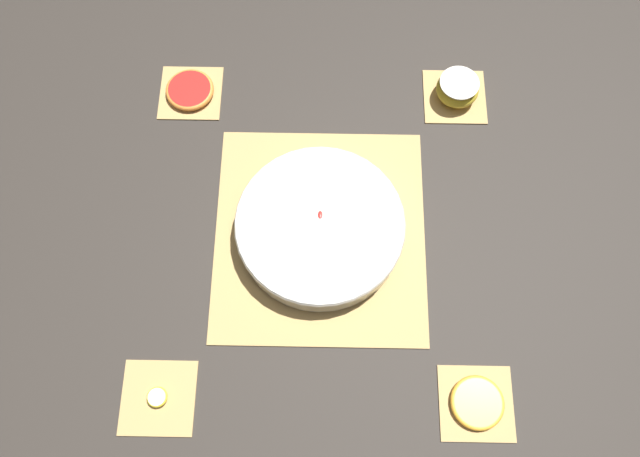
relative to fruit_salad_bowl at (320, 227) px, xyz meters
The scene contains 11 objects.
ground_plane 0.04m from the fruit_salad_bowl, 132.52° to the left, with size 6.00×6.00×0.00m, color #2D2823.
bamboo_mat_center 0.03m from the fruit_salad_bowl, 132.52° to the left, with size 0.41×0.38×0.01m.
coaster_mat_near_left 0.39m from the fruit_salad_bowl, 138.44° to the right, with size 0.12×0.12×0.01m.
coaster_mat_near_right 0.39m from the fruit_salad_bowl, 41.69° to the right, with size 0.12×0.12×0.01m.
coaster_mat_far_left 0.39m from the fruit_salad_bowl, 138.28° to the left, with size 0.12×0.12×0.01m.
coaster_mat_far_right 0.39m from the fruit_salad_bowl, 41.85° to the left, with size 0.12×0.12×0.01m.
fruit_salad_bowl is the anchor object (origin of this frame).
apple_half 0.39m from the fruit_salad_bowl, 138.28° to the left, with size 0.08×0.08×0.05m.
orange_slice_whole 0.39m from the fruit_salad_bowl, 41.85° to the left, with size 0.09×0.09×0.01m.
banana_coin_single 0.39m from the fruit_salad_bowl, 41.69° to the right, with size 0.03×0.03×0.01m.
grapefruit_slice 0.39m from the fruit_salad_bowl, 138.44° to the right, with size 0.09×0.09×0.01m.
Camera 1 is at (0.39, 0.01, 1.06)m, focal length 35.00 mm.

